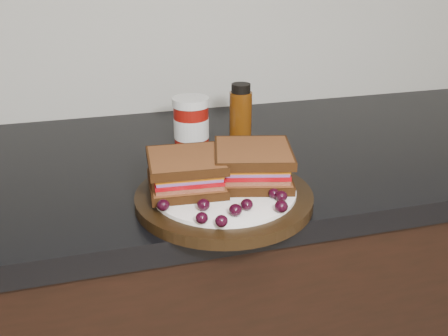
{
  "coord_description": "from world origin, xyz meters",
  "views": [
    {
      "loc": [
        0.02,
        0.81,
        1.27
      ],
      "look_at": [
        0.2,
        1.49,
        0.96
      ],
      "focal_mm": 40.0,
      "sensor_mm": 36.0,
      "label": 1
    }
  ],
  "objects_px": {
    "sandwich_left": "(186,172)",
    "condiment_jar": "(191,124)",
    "plate": "(224,197)",
    "oil_bottle": "(241,115)"
  },
  "relations": [
    {
      "from": "sandwich_left",
      "to": "condiment_jar",
      "type": "height_order",
      "value": "condiment_jar"
    },
    {
      "from": "plate",
      "to": "oil_bottle",
      "type": "height_order",
      "value": "oil_bottle"
    },
    {
      "from": "condiment_jar",
      "to": "oil_bottle",
      "type": "height_order",
      "value": "oil_bottle"
    },
    {
      "from": "oil_bottle",
      "to": "plate",
      "type": "bearing_deg",
      "value": -112.84
    },
    {
      "from": "plate",
      "to": "condiment_jar",
      "type": "bearing_deg",
      "value": 90.05
    },
    {
      "from": "condiment_jar",
      "to": "oil_bottle",
      "type": "distance_m",
      "value": 0.1
    },
    {
      "from": "plate",
      "to": "oil_bottle",
      "type": "relative_size",
      "value": 2.21
    },
    {
      "from": "plate",
      "to": "sandwich_left",
      "type": "distance_m",
      "value": 0.07
    },
    {
      "from": "plate",
      "to": "sandwich_left",
      "type": "xyz_separation_m",
      "value": [
        -0.06,
        0.02,
        0.04
      ]
    },
    {
      "from": "sandwich_left",
      "to": "oil_bottle",
      "type": "relative_size",
      "value": 0.92
    }
  ]
}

